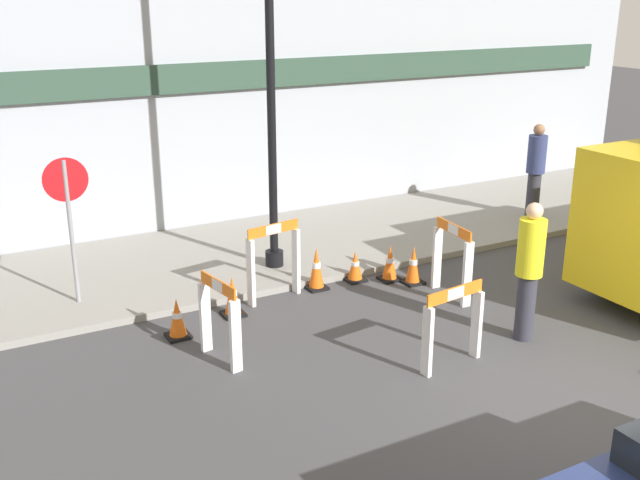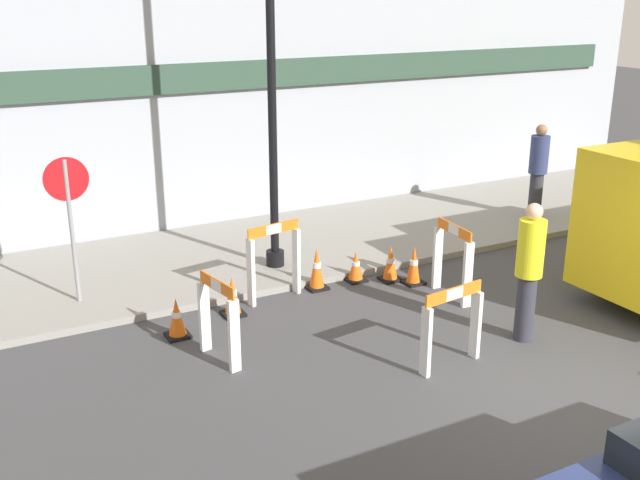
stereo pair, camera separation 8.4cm
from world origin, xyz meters
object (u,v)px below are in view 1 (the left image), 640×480
Objects in this scene: streetlamp_post at (269,0)px; person_pedestrian at (536,167)px; person_worker at (529,267)px; stop_sign at (68,207)px.

streetlamp_post reaches higher than person_pedestrian.
stop_sign is at bearing 4.24° from person_worker.
person_pedestrian is at bearing -92.74° from person_worker.
person_worker is at bearing 143.10° from stop_sign.
stop_sign is (-3.04, 0.01, -2.64)m from streetlamp_post.
streetlamp_post reaches higher than person_worker.
stop_sign is 6.11m from person_worker.
stop_sign is 1.16× the size of person_pedestrian.
streetlamp_post is 3.58× the size of person_pedestrian.
person_worker is at bearing -64.44° from streetlamp_post.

